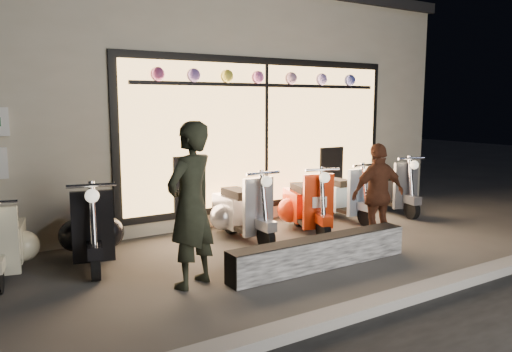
% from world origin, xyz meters
% --- Properties ---
extents(ground, '(40.00, 40.00, 0.00)m').
position_xyz_m(ground, '(0.00, 0.00, 0.00)').
color(ground, '#383533').
rests_on(ground, ground).
extents(kerb, '(40.00, 0.25, 0.12)m').
position_xyz_m(kerb, '(0.00, -2.00, 0.06)').
color(kerb, slate).
rests_on(kerb, ground).
extents(shop_building, '(10.20, 6.23, 4.20)m').
position_xyz_m(shop_building, '(0.00, 4.98, 2.10)').
color(shop_building, beige).
rests_on(shop_building, ground).
extents(graffiti_barrier, '(2.65, 0.28, 0.40)m').
position_xyz_m(graffiti_barrier, '(-0.06, -0.65, 0.20)').
color(graffiti_barrier, black).
rests_on(graffiti_barrier, ground).
extents(scooter_silver, '(0.49, 1.50, 1.08)m').
position_xyz_m(scooter_silver, '(-0.19, 1.18, 0.43)').
color(scooter_silver, black).
rests_on(scooter_silver, ground).
extents(scooter_red, '(0.77, 1.51, 1.08)m').
position_xyz_m(scooter_red, '(0.96, 0.98, 0.43)').
color(scooter_red, black).
rests_on(scooter_red, ground).
extents(scooter_black, '(0.71, 1.56, 1.11)m').
position_xyz_m(scooter_black, '(-2.45, 1.20, 0.44)').
color(scooter_black, black).
rests_on(scooter_black, ground).
extents(scooter_cream, '(0.64, 1.40, 0.99)m').
position_xyz_m(scooter_cream, '(-3.49, 1.25, 0.40)').
color(scooter_cream, black).
rests_on(scooter_cream, ground).
extents(scooter_blue, '(0.46, 1.42, 1.02)m').
position_xyz_m(scooter_blue, '(2.01, 1.38, 0.41)').
color(scooter_blue, black).
rests_on(scooter_blue, ground).
extents(scooter_grey, '(0.71, 1.51, 1.08)m').
position_xyz_m(scooter_grey, '(3.27, 1.34, 0.43)').
color(scooter_grey, black).
rests_on(scooter_grey, ground).
extents(man, '(0.82, 0.70, 1.90)m').
position_xyz_m(man, '(-1.71, -0.35, 0.95)').
color(man, black).
rests_on(man, ground).
extents(woman, '(0.94, 0.51, 1.51)m').
position_xyz_m(woman, '(1.36, -0.25, 0.76)').
color(woman, '#542B1A').
rests_on(woman, ground).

